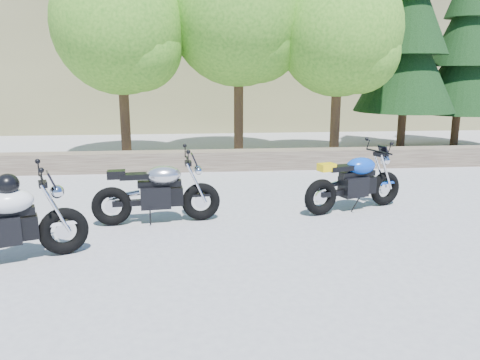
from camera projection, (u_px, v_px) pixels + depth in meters
name	position (u px, v px, depth m)	size (l,w,h in m)	color
ground	(233.00, 245.00, 6.86)	(90.00, 90.00, 0.00)	gray
stone_wall	(216.00, 160.00, 12.14)	(22.00, 0.55, 0.50)	brown
tree_decid_left	(124.00, 29.00, 12.75)	(3.67, 3.67, 5.62)	#382314
tree_decid_mid	(242.00, 17.00, 13.36)	(4.08, 4.08, 6.24)	#382314
tree_decid_right	(343.00, 35.00, 13.16)	(3.54, 3.54, 5.41)	#382314
conifer_near	(409.00, 33.00, 14.58)	(3.17, 3.17, 7.06)	#382314
conifer_far	(464.00, 48.00, 15.46)	(2.82, 2.82, 6.27)	#382314
silver_bike	(158.00, 193.00, 7.79)	(2.14, 0.68, 1.07)	black
white_bike	(0.00, 221.00, 6.07)	(2.10, 0.99, 1.21)	black
blue_bike	(355.00, 182.00, 8.53)	(2.05, 0.94, 1.07)	black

